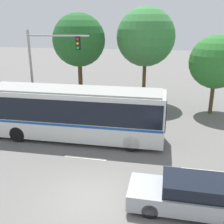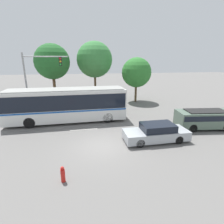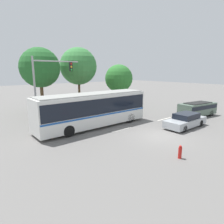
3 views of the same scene
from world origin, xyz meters
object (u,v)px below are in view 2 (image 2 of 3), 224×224
Objects in this scene: street_tree_centre at (95,60)px; street_tree_right at (136,73)px; city_bus at (67,103)px; suv_left_lane at (205,118)px; street_tree_left at (52,62)px; traffic_light_pole at (36,75)px; fire_hydrant at (63,174)px; sedan_foreground at (156,133)px.

street_tree_centre reaches higher than street_tree_right.
city_bus is 1.81× the size of street_tree_right.
street_tree_left is at bearing -32.96° from suv_left_lane.
traffic_light_pole is at bearing -18.10° from suv_left_lane.
suv_left_lane is at bearing 23.39° from fire_hydrant.
street_tree_left is (1.12, 4.76, 1.36)m from traffic_light_pole.
street_tree_left is (-8.95, 13.65, 5.05)m from sedan_foreground.
street_tree_right is at bearing -4.09° from street_tree_left.
fire_hydrant is at bearing -89.00° from city_bus.
street_tree_left is at bearing 98.01° from fire_hydrant.
sedan_foreground is 16.09m from street_tree_centre.
sedan_foreground is at bearing -77.78° from street_tree_centre.
street_tree_centre is 19.45m from fire_hydrant.
traffic_light_pole is at bearing 134.63° from city_bus.
fire_hydrant is at bearing 30.54° from suv_left_lane.
traffic_light_pole reaches higher than fire_hydrant.
street_tree_left reaches higher than suv_left_lane.
street_tree_right is at bearing -68.75° from suv_left_lane.
city_bus is 8.97m from sedan_foreground.
street_tree_right is at bearing -101.29° from sedan_foreground.
street_tree_centre is at bearing 67.68° from city_bus.
traffic_light_pole is (-3.25, 3.20, 2.46)m from city_bus.
street_tree_left is at bearing 76.76° from traffic_light_pole.
sedan_foreground is 13.93m from traffic_light_pole.
sedan_foreground is 0.72× the size of traffic_light_pole.
suv_left_lane is (12.16, -4.06, -0.90)m from city_bus.
street_tree_left is at bearing 104.15° from city_bus.
street_tree_right reaches higher than fire_hydrant.
street_tree_left is (-14.28, 12.03, 4.72)m from suv_left_lane.
sedan_foreground is 13.55m from street_tree_right.
street_tree_right is (9.34, 7.14, 2.34)m from city_bus.
sedan_foreground is 0.76× the size of street_tree_right.
fire_hydrant is at bearing -118.98° from street_tree_right.
fire_hydrant is (-11.87, -5.13, -0.56)m from suv_left_lane.
street_tree_right reaches higher than suv_left_lane.
sedan_foreground is 0.60× the size of street_tree_left.
street_tree_centre is at bearing 40.97° from traffic_light_pole.
suv_left_lane is 0.81× the size of street_tree_right.
sedan_foreground is 7.42m from fire_hydrant.
city_bus reaches higher than fire_hydrant.
street_tree_right is (12.59, 3.94, -0.12)m from traffic_light_pole.
fire_hydrant is (3.54, -12.40, -3.92)m from traffic_light_pole.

